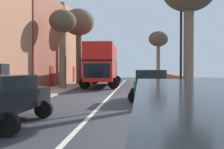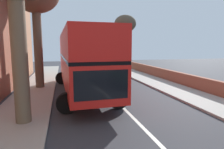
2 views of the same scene
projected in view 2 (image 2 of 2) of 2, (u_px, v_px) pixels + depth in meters
The scene contains 2 objects.
double_decker_bus at pixel (82, 59), 12.98m from camera, with size 3.84×11.32×4.06m.
street_tree_right_3 at pixel (125, 26), 24.63m from camera, with size 2.72×2.72×6.94m.
Camera 2 is at (-2.95, -1.64, 3.15)m, focal length 31.54 mm.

